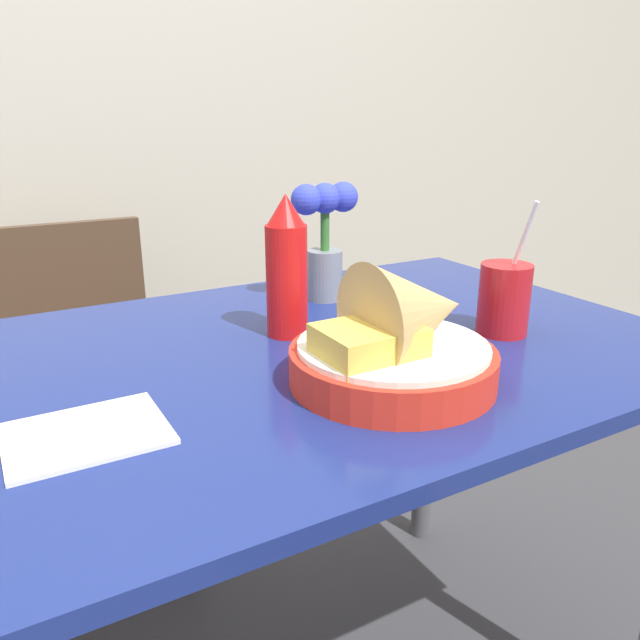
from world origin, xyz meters
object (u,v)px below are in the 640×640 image
object	(u,v)px
ketchup_bottle	(287,269)
flower_vase	(325,233)
chair_far_window	(78,369)
food_basket	(401,340)
drink_cup	(504,301)

from	to	relation	value
ketchup_bottle	flower_vase	world-z (taller)	ketchup_bottle
chair_far_window	ketchup_bottle	distance (m)	0.81
chair_far_window	food_basket	bearing A→B (deg)	-72.35
chair_far_window	flower_vase	xyz separation A→B (m)	(0.40, -0.53, 0.39)
food_basket	flower_vase	world-z (taller)	flower_vase
food_basket	drink_cup	size ratio (longest dim) A/B	1.26
food_basket	flower_vase	xyz separation A→B (m)	(0.11, 0.39, 0.07)
drink_cup	flower_vase	distance (m)	0.36
flower_vase	ketchup_bottle	bearing A→B (deg)	-136.82
food_basket	ketchup_bottle	xyz separation A→B (m)	(-0.05, 0.24, 0.05)
flower_vase	drink_cup	bearing A→B (deg)	-63.83
ketchup_bottle	drink_cup	world-z (taller)	ketchup_bottle
chair_far_window	flower_vase	bearing A→B (deg)	-52.97
chair_far_window	food_basket	world-z (taller)	food_basket
chair_far_window	drink_cup	xyz separation A→B (m)	(0.55, -0.84, 0.31)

